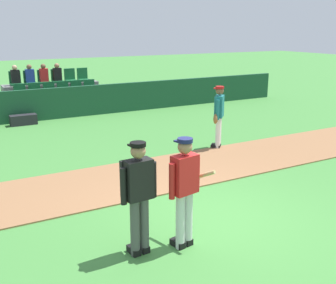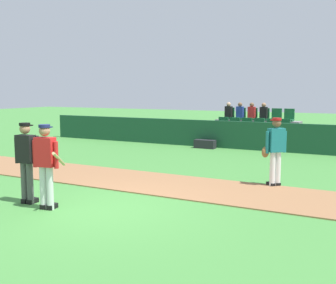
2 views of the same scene
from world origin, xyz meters
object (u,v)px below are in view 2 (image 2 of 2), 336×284
batter_red_jersey (46,163)px  umpire_home_plate (27,158)px  equipment_bag (205,144)px  runner_teal_jersey (275,149)px

batter_red_jersey → umpire_home_plate: (-0.70, 0.15, 0.03)m
batter_red_jersey → equipment_bag: 9.93m
runner_teal_jersey → equipment_bag: bearing=127.0°
umpire_home_plate → runner_teal_jersey: same height
batter_red_jersey → equipment_bag: bearing=93.5°
equipment_bag → umpire_home_plate: bearing=-90.6°
umpire_home_plate → runner_teal_jersey: (4.37, 4.06, -0.04)m
equipment_bag → runner_teal_jersey: bearing=-53.0°
batter_red_jersey → umpire_home_plate: same height
umpire_home_plate → runner_teal_jersey: 5.96m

